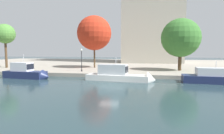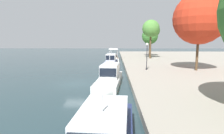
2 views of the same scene
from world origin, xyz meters
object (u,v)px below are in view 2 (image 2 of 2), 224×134
motor_yacht_1 (111,63)px  lamp_post (147,53)px  tree_0 (152,29)px  tree_1 (150,37)px  tree_4 (202,18)px  tour_boat_0 (113,59)px  motor_yacht_2 (109,80)px

motor_yacht_1 → lamp_post: 9.92m
tree_0 → motor_yacht_1: bearing=-39.6°
tree_1 → tree_4: size_ratio=0.71×
tree_4 → tour_boat_0: bearing=-147.4°
lamp_post → tree_0: (-20.23, 4.54, 5.06)m
tree_0 → tree_4: 20.81m
tour_boat_0 → motor_yacht_1: motor_yacht_1 is taller
motor_yacht_1 → tour_boat_0: bearing=-176.1°
tour_boat_0 → tree_1: 14.76m
motor_yacht_1 → tree_4: bearing=67.2°
tour_boat_0 → motor_yacht_1: (13.96, -0.40, 0.43)m
motor_yacht_1 → tree_0: 18.27m
tour_boat_0 → tree_1: size_ratio=1.45×
tour_boat_0 → tree_0: size_ratio=1.22×
tour_boat_0 → motor_yacht_1: size_ratio=1.48×
lamp_post → tree_1: size_ratio=0.51×
tour_boat_0 → lamp_post: (21.40, 5.64, 3.01)m
motor_yacht_1 → lamp_post: bearing=44.6°
motor_yacht_1 → tree_1: bearing=156.7°
tour_boat_0 → motor_yacht_2: size_ratio=1.15×
motor_yacht_2 → tree_4: tree_4 is taller
motor_yacht_2 → tree_0: bearing=165.4°
tree_1 → motor_yacht_1: bearing=-28.9°
tree_0 → tree_1: tree_0 is taller
tour_boat_0 → lamp_post: size_ratio=2.87×
motor_yacht_2 → tree_4: (-8.11, 14.00, 8.07)m
tree_1 → tree_0: bearing=-7.4°
motor_yacht_2 → tree_0: 31.35m
tree_1 → motor_yacht_2: bearing=-17.2°
lamp_post → tour_boat_0: bearing=-165.2°
lamp_post → tree_1: 29.34m
motor_yacht_1 → tree_0: size_ratio=0.83×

